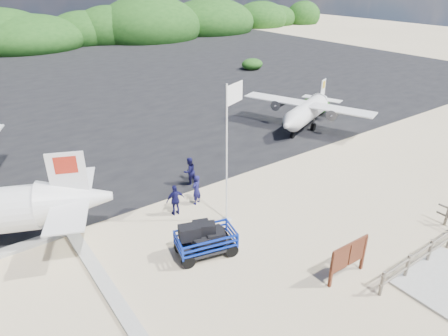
# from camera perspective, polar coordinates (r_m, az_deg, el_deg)

# --- Properties ---
(ground) EXTENTS (160.00, 160.00, 0.00)m
(ground) POSITION_cam_1_polar(r_m,az_deg,el_deg) (16.14, -0.01, -12.02)
(ground) COLOR beige
(asphalt_apron) EXTENTS (90.00, 50.00, 0.04)m
(asphalt_apron) POSITION_cam_1_polar(r_m,az_deg,el_deg) (42.16, -25.03, 10.07)
(asphalt_apron) COLOR #B2B2B2
(asphalt_apron) RESTS_ON ground
(walkway_pad) EXTENTS (3.50, 2.50, 0.10)m
(walkway_pad) POSITION_cam_1_polar(r_m,az_deg,el_deg) (16.88, 29.12, -14.01)
(walkway_pad) COLOR #B2B2B2
(walkway_pad) RESTS_ON ground
(fence) EXTENTS (6.40, 2.00, 1.10)m
(fence) POSITION_cam_1_polar(r_m,az_deg,el_deg) (17.54, 26.98, -11.84)
(fence) COLOR #B2B2B2
(fence) RESTS_ON ground
(baggage_cart) EXTENTS (2.73, 1.94, 1.23)m
(baggage_cart) POSITION_cam_1_polar(r_m,az_deg,el_deg) (16.09, -2.57, -12.19)
(baggage_cart) COLOR #0B29AE
(baggage_cart) RESTS_ON ground
(flagpole) EXTENTS (1.34, 0.95, 6.16)m
(flagpole) POSITION_cam_1_polar(r_m,az_deg,el_deg) (18.05, 0.35, -7.38)
(flagpole) COLOR white
(flagpole) RESTS_ON ground
(signboard) EXTENTS (1.91, 0.24, 1.57)m
(signboard) POSITION_cam_1_polar(r_m,az_deg,el_deg) (15.69, 16.93, -14.69)
(signboard) COLOR brown
(signboard) RESTS_ON ground
(crew_a) EXTENTS (0.64, 0.54, 1.49)m
(crew_a) POSITION_cam_1_polar(r_m,az_deg,el_deg) (18.91, -3.97, -3.11)
(crew_a) COLOR #141349
(crew_a) RESTS_ON ground
(crew_b) EXTENTS (0.82, 0.69, 1.50)m
(crew_b) POSITION_cam_1_polar(r_m,az_deg,el_deg) (20.68, -4.97, -0.43)
(crew_b) COLOR #141349
(crew_b) RESTS_ON ground
(crew_c) EXTENTS (0.91, 0.47, 1.49)m
(crew_c) POSITION_cam_1_polar(r_m,az_deg,el_deg) (18.18, -6.95, -4.57)
(crew_c) COLOR #141349
(crew_c) RESTS_ON ground
(aircraft_large) EXTENTS (21.38, 21.38, 4.88)m
(aircraft_large) POSITION_cam_1_polar(r_m,az_deg,el_deg) (42.35, -8.42, 12.27)
(aircraft_large) COLOR #B2B2B2
(aircraft_large) RESTS_ON ground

